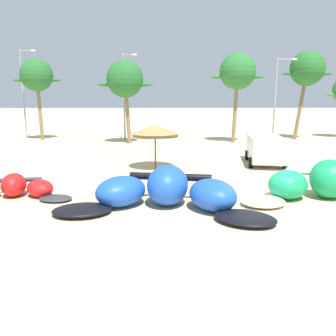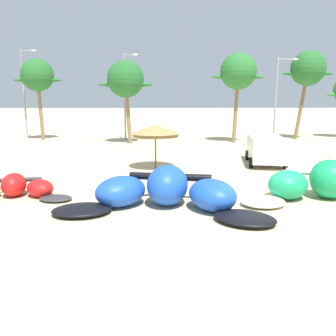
{
  "view_description": "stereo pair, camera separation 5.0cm",
  "coord_description": "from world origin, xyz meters",
  "px_view_note": "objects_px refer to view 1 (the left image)",
  "views": [
    {
      "loc": [
        -4.44,
        -14.7,
        4.39
      ],
      "look_at": [
        -4.02,
        2.0,
        1.0
      ],
      "focal_mm": 37.47,
      "sensor_mm": 36.0,
      "label": 1
    },
    {
      "loc": [
        -4.39,
        -14.7,
        4.39
      ],
      "look_at": [
        -4.02,
        2.0,
        1.0
      ],
      "focal_mm": 37.47,
      "sensor_mm": 36.0,
      "label": 2
    }
  ],
  "objects_px": {
    "palm_leftmost": "(37,76)",
    "palm_center_left": "(307,69)",
    "kite_far_left": "(12,189)",
    "kite_left_of_center": "(331,186)",
    "palm_left_of_gap": "(238,72)",
    "lamppost_east_center": "(277,95)",
    "lamppost_west": "(24,90)",
    "parked_car_second": "(265,148)",
    "palm_left": "(125,80)",
    "kite_left": "(166,192)",
    "lamppost_west_center": "(125,92)",
    "beach_umbrella_near_van": "(155,131)"
  },
  "relations": [
    {
      "from": "palm_leftmost",
      "to": "palm_center_left",
      "type": "distance_m",
      "value": 27.54
    },
    {
      "from": "kite_far_left",
      "to": "kite_left_of_center",
      "type": "relative_size",
      "value": 0.68
    },
    {
      "from": "palm_left_of_gap",
      "to": "lamppost_east_center",
      "type": "height_order",
      "value": "palm_left_of_gap"
    },
    {
      "from": "lamppost_west",
      "to": "palm_left_of_gap",
      "type": "bearing_deg",
      "value": -9.66
    },
    {
      "from": "parked_car_second",
      "to": "lamppost_east_center",
      "type": "xyz_separation_m",
      "value": [
        4.65,
        12.16,
        3.54
      ]
    },
    {
      "from": "palm_leftmost",
      "to": "palm_left_of_gap",
      "type": "distance_m",
      "value": 19.98
    },
    {
      "from": "parked_car_second",
      "to": "kite_left_of_center",
      "type": "bearing_deg",
      "value": -87.72
    },
    {
      "from": "palm_leftmost",
      "to": "lamppost_west",
      "type": "xyz_separation_m",
      "value": [
        -1.75,
        1.07,
        -1.35
      ]
    },
    {
      "from": "palm_left",
      "to": "lamppost_west",
      "type": "height_order",
      "value": "lamppost_west"
    },
    {
      "from": "parked_car_second",
      "to": "lamppost_west",
      "type": "distance_m",
      "value": 26.16
    },
    {
      "from": "palm_left",
      "to": "palm_left_of_gap",
      "type": "distance_m",
      "value": 10.68
    },
    {
      "from": "parked_car_second",
      "to": "lamppost_east_center",
      "type": "height_order",
      "value": "lamppost_east_center"
    },
    {
      "from": "kite_far_left",
      "to": "parked_car_second",
      "type": "height_order",
      "value": "parked_car_second"
    },
    {
      "from": "kite_left",
      "to": "palm_center_left",
      "type": "height_order",
      "value": "palm_center_left"
    },
    {
      "from": "palm_left_of_gap",
      "to": "lamppost_west_center",
      "type": "relative_size",
      "value": 0.98
    },
    {
      "from": "kite_left_of_center",
      "to": "palm_center_left",
      "type": "bearing_deg",
      "value": 70.76
    },
    {
      "from": "lamppost_east_center",
      "to": "lamppost_west",
      "type": "bearing_deg",
      "value": 173.95
    },
    {
      "from": "palm_left",
      "to": "lamppost_east_center",
      "type": "relative_size",
      "value": 0.95
    },
    {
      "from": "palm_left_of_gap",
      "to": "lamppost_west",
      "type": "distance_m",
      "value": 21.92
    },
    {
      "from": "kite_left",
      "to": "kite_far_left",
      "type": "bearing_deg",
      "value": 166.91
    },
    {
      "from": "kite_far_left",
      "to": "kite_left",
      "type": "distance_m",
      "value": 6.94
    },
    {
      "from": "lamppost_west_center",
      "to": "lamppost_east_center",
      "type": "relative_size",
      "value": 1.07
    },
    {
      "from": "kite_far_left",
      "to": "beach_umbrella_near_van",
      "type": "bearing_deg",
      "value": 45.6
    },
    {
      "from": "palm_left_of_gap",
      "to": "palm_center_left",
      "type": "xyz_separation_m",
      "value": [
        7.73,
        2.62,
        0.47
      ]
    },
    {
      "from": "kite_far_left",
      "to": "parked_car_second",
      "type": "xyz_separation_m",
      "value": [
        13.54,
        7.79,
        0.69
      ]
    },
    {
      "from": "palm_left_of_gap",
      "to": "kite_left_of_center",
      "type": "bearing_deg",
      "value": -90.25
    },
    {
      "from": "beach_umbrella_near_van",
      "to": "palm_leftmost",
      "type": "bearing_deg",
      "value": 128.46
    },
    {
      "from": "palm_left_of_gap",
      "to": "lamppost_east_center",
      "type": "relative_size",
      "value": 1.04
    },
    {
      "from": "palm_left",
      "to": "lamppost_west_center",
      "type": "height_order",
      "value": "lamppost_west_center"
    },
    {
      "from": "palm_center_left",
      "to": "lamppost_west",
      "type": "xyz_separation_m",
      "value": [
        -29.28,
        1.04,
        -2.05
      ]
    },
    {
      "from": "beach_umbrella_near_van",
      "to": "palm_center_left",
      "type": "relative_size",
      "value": 0.33
    },
    {
      "from": "palm_left",
      "to": "lamppost_west_center",
      "type": "xyz_separation_m",
      "value": [
        -0.28,
        2.82,
        -1.13
      ]
    },
    {
      "from": "palm_left_of_gap",
      "to": "lamppost_west_center",
      "type": "distance_m",
      "value": 11.33
    },
    {
      "from": "kite_far_left",
      "to": "palm_center_left",
      "type": "bearing_deg",
      "value": 44.92
    },
    {
      "from": "palm_center_left",
      "to": "palm_leftmost",
      "type": "bearing_deg",
      "value": -179.95
    },
    {
      "from": "parked_car_second",
      "to": "lamppost_west_center",
      "type": "distance_m",
      "value": 17.58
    },
    {
      "from": "palm_left",
      "to": "lamppost_west",
      "type": "xyz_separation_m",
      "value": [
        -10.91,
        4.12,
        -0.84
      ]
    },
    {
      "from": "lamppost_west",
      "to": "palm_leftmost",
      "type": "bearing_deg",
      "value": -31.49
    },
    {
      "from": "palm_center_left",
      "to": "lamppost_west",
      "type": "distance_m",
      "value": 29.37
    },
    {
      "from": "lamppost_west_center",
      "to": "palm_left",
      "type": "bearing_deg",
      "value": -84.28
    },
    {
      "from": "palm_left",
      "to": "kite_left_of_center",
      "type": "bearing_deg",
      "value": -61.33
    },
    {
      "from": "lamppost_west_center",
      "to": "lamppost_east_center",
      "type": "height_order",
      "value": "lamppost_west_center"
    },
    {
      "from": "palm_center_left",
      "to": "lamppost_east_center",
      "type": "bearing_deg",
      "value": -154.3
    },
    {
      "from": "lamppost_west_center",
      "to": "parked_car_second",
      "type": "bearing_deg",
      "value": -52.32
    },
    {
      "from": "palm_left",
      "to": "palm_left_of_gap",
      "type": "height_order",
      "value": "palm_left_of_gap"
    },
    {
      "from": "palm_center_left",
      "to": "kite_far_left",
      "type": "bearing_deg",
      "value": -135.08
    },
    {
      "from": "palm_center_left",
      "to": "lamppost_west",
      "type": "relative_size",
      "value": 0.98
    },
    {
      "from": "kite_left",
      "to": "palm_center_left",
      "type": "bearing_deg",
      "value": 57.24
    },
    {
      "from": "palm_left_of_gap",
      "to": "lamppost_west",
      "type": "bearing_deg",
      "value": 170.34
    },
    {
      "from": "kite_left",
      "to": "kite_left_of_center",
      "type": "bearing_deg",
      "value": 6.64
    }
  ]
}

